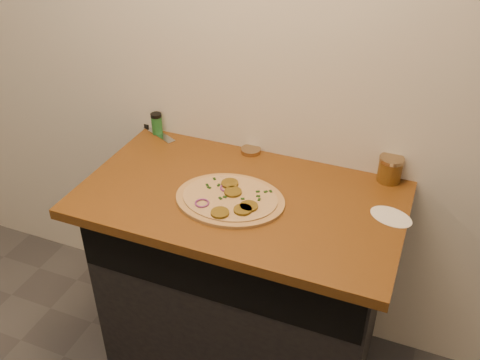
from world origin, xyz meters
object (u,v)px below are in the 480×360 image
at_px(pizza, 230,199).
at_px(spice_shaker, 157,124).
at_px(salsa_jar, 390,169).
at_px(chefs_knife, 150,128).

distance_m(pizza, spice_shaker, 0.62).
xyz_separation_m(pizza, salsa_jar, (0.51, 0.36, 0.04)).
bearing_deg(spice_shaker, salsa_jar, 0.00).
bearing_deg(pizza, salsa_jar, 34.82).
bearing_deg(salsa_jar, chefs_knife, 178.65).
height_order(salsa_jar, spice_shaker, salsa_jar).
bearing_deg(chefs_knife, spice_shaker, -25.21).
relative_size(pizza, chefs_knife, 1.53).
distance_m(salsa_jar, spice_shaker, 1.02).
relative_size(salsa_jar, spice_shaker, 1.05).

